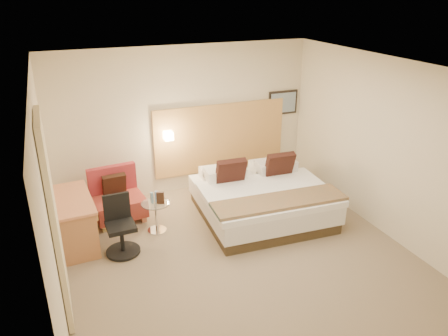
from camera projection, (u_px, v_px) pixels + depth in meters
name	position (u px, v px, depth m)	size (l,w,h in m)	color
floor	(239.00, 257.00, 6.33)	(4.80, 5.00, 0.02)	#7A6952
ceiling	(242.00, 68.00, 5.28)	(4.80, 5.00, 0.02)	white
wall_back	(184.00, 121.00, 7.95)	(4.80, 0.02, 2.70)	beige
wall_front	(362.00, 280.00, 3.66)	(4.80, 0.02, 2.70)	beige
wall_left	(47.00, 202.00, 4.97)	(0.02, 5.00, 2.70)	beige
wall_right	(385.00, 147.00, 6.64)	(0.02, 5.00, 2.70)	beige
headboard_panel	(221.00, 137.00, 8.31)	(2.60, 0.04, 1.30)	tan
art_frame	(283.00, 103.00, 8.57)	(0.62, 0.03, 0.47)	black
art_canvas	(283.00, 103.00, 8.55)	(0.54, 0.01, 0.39)	#778FA4
lamp_arm	(167.00, 135.00, 7.83)	(0.02, 0.02, 0.12)	silver
lamp_shade	(168.00, 136.00, 7.78)	(0.15, 0.15, 0.15)	#F9E7C2
curtain	(55.00, 221.00, 4.83)	(0.06, 0.90, 2.42)	beige
bottle_a	(152.00, 198.00, 6.78)	(0.05, 0.05, 0.18)	#8ABAD5
bottle_b	(156.00, 196.00, 6.82)	(0.05, 0.05, 0.18)	#9CC0F2
menu_folder	(160.00, 198.00, 6.75)	(0.12, 0.04, 0.20)	#3A2317
bed	(261.00, 198.00, 7.33)	(2.14, 2.10, 1.00)	#3C2F1E
lounge_chair	(117.00, 199.00, 7.27)	(0.87, 0.78, 0.85)	tan
side_table	(156.00, 215.00, 6.89)	(0.57, 0.57, 0.49)	white
desk	(74.00, 208.00, 6.44)	(0.62, 1.24, 0.76)	#CA784F
desk_chair	(121.00, 230.00, 6.31)	(0.51, 0.51, 0.87)	black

